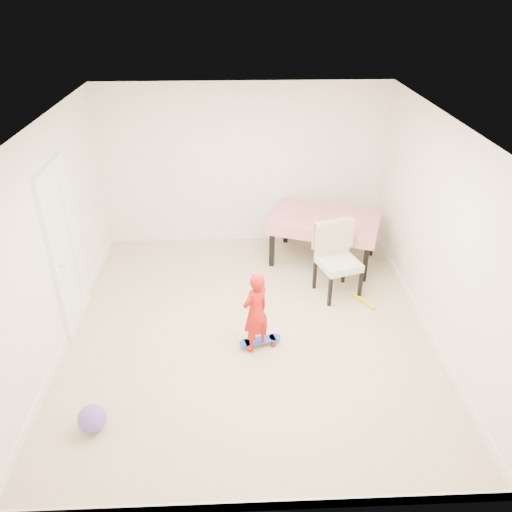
{
  "coord_description": "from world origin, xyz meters",
  "views": [
    {
      "loc": [
        -0.12,
        -5.1,
        3.96
      ],
      "look_at": [
        0.1,
        0.2,
        0.95
      ],
      "focal_mm": 35.0,
      "sensor_mm": 36.0,
      "label": 1
    }
  ],
  "objects_px": {
    "skateboard": "(260,342)",
    "child": "(256,314)",
    "dining_chair": "(339,261)",
    "dining_table": "(323,239)",
    "balloon": "(92,419)"
  },
  "relations": [
    {
      "from": "skateboard",
      "to": "child",
      "type": "xyz_separation_m",
      "value": [
        -0.06,
        -0.07,
        0.47
      ]
    },
    {
      "from": "dining_chair",
      "to": "skateboard",
      "type": "height_order",
      "value": "dining_chair"
    },
    {
      "from": "dining_table",
      "to": "dining_chair",
      "type": "xyz_separation_m",
      "value": [
        0.05,
        -0.96,
        0.15
      ]
    },
    {
      "from": "dining_table",
      "to": "dining_chair",
      "type": "bearing_deg",
      "value": -66.42
    },
    {
      "from": "child",
      "to": "balloon",
      "type": "xyz_separation_m",
      "value": [
        -1.66,
        -1.15,
        -0.37
      ]
    },
    {
      "from": "skateboard",
      "to": "balloon",
      "type": "bearing_deg",
      "value": -159.38
    },
    {
      "from": "dining_table",
      "to": "skateboard",
      "type": "height_order",
      "value": "dining_table"
    },
    {
      "from": "dining_chair",
      "to": "dining_table",
      "type": "bearing_deg",
      "value": 75.38
    },
    {
      "from": "dining_table",
      "to": "balloon",
      "type": "relative_size",
      "value": 5.75
    },
    {
      "from": "balloon",
      "to": "dining_chair",
      "type": "bearing_deg",
      "value": 38.93
    },
    {
      "from": "dining_chair",
      "to": "balloon",
      "type": "distance_m",
      "value": 3.69
    },
    {
      "from": "dining_chair",
      "to": "skateboard",
      "type": "xyz_separation_m",
      "value": [
        -1.13,
        -1.09,
        -0.48
      ]
    },
    {
      "from": "dining_table",
      "to": "dining_chair",
      "type": "height_order",
      "value": "dining_chair"
    },
    {
      "from": "dining_table",
      "to": "balloon",
      "type": "height_order",
      "value": "dining_table"
    },
    {
      "from": "dining_table",
      "to": "child",
      "type": "xyz_separation_m",
      "value": [
        -1.14,
        -2.12,
        0.13
      ]
    }
  ]
}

